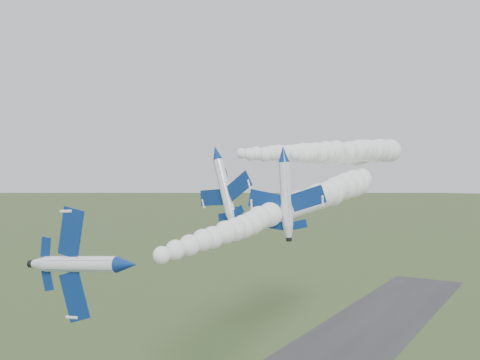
# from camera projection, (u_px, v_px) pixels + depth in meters

# --- Properties ---
(jet_lead) EXTENTS (3.57, 13.14, 10.82)m
(jet_lead) POSITION_uv_depth(u_px,v_px,m) (126.00, 265.00, 48.62)
(jet_lead) COLOR white
(smoke_trail_jet_lead) EXTENTS (14.22, 78.93, 5.35)m
(smoke_trail_jet_lead) POSITION_uv_depth(u_px,v_px,m) (299.00, 204.00, 86.29)
(smoke_trail_jet_lead) COLOR white
(jet_pair_left) EXTENTS (10.76, 13.29, 4.32)m
(jet_pair_left) POSITION_uv_depth(u_px,v_px,m) (216.00, 153.00, 82.92)
(jet_pair_left) COLOR white
(smoke_trail_jet_pair_left) EXTENTS (16.53, 56.05, 5.32)m
(smoke_trail_jet_pair_left) POSITION_uv_depth(u_px,v_px,m) (328.00, 152.00, 105.91)
(smoke_trail_jet_pair_left) COLOR white
(jet_pair_right) EXTENTS (11.56, 13.72, 3.42)m
(jet_pair_right) POSITION_uv_depth(u_px,v_px,m) (283.00, 154.00, 76.29)
(jet_pair_right) COLOR white
(smoke_trail_jet_pair_right) EXTENTS (13.90, 62.61, 5.06)m
(smoke_trail_jet_pair_right) POSITION_uv_depth(u_px,v_px,m) (337.00, 154.00, 108.36)
(smoke_trail_jet_pair_right) COLOR white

